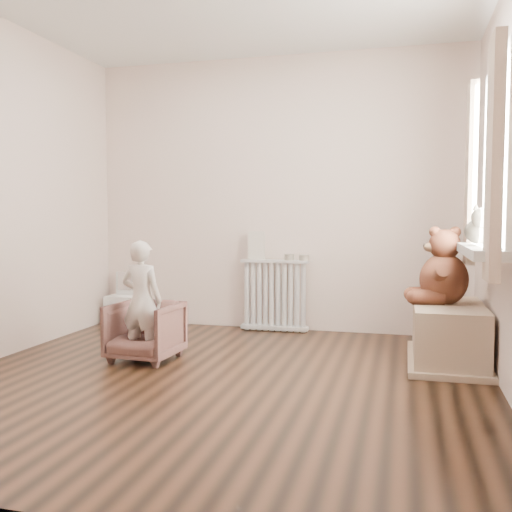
% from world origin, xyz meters
% --- Properties ---
extents(floor, '(3.60, 3.60, 0.01)m').
position_xyz_m(floor, '(0.00, 0.00, 0.00)').
color(floor, black).
rests_on(floor, ground).
extents(back_wall, '(3.60, 0.02, 2.60)m').
position_xyz_m(back_wall, '(0.00, 1.80, 1.30)').
color(back_wall, white).
rests_on(back_wall, ground).
extents(front_wall, '(3.60, 0.02, 2.60)m').
position_xyz_m(front_wall, '(0.00, -1.80, 1.30)').
color(front_wall, white).
rests_on(front_wall, ground).
extents(window, '(0.03, 0.90, 1.10)m').
position_xyz_m(window, '(1.76, 0.30, 1.45)').
color(window, white).
rests_on(window, right_wall).
extents(window_sill, '(0.22, 1.10, 0.06)m').
position_xyz_m(window_sill, '(1.67, 0.30, 0.87)').
color(window_sill, silver).
rests_on(window_sill, right_wall).
extents(curtain_left, '(0.06, 0.26, 1.30)m').
position_xyz_m(curtain_left, '(1.65, -0.27, 1.39)').
color(curtain_left, beige).
rests_on(curtain_left, right_wall).
extents(curtain_right, '(0.06, 0.26, 1.30)m').
position_xyz_m(curtain_right, '(1.65, 0.87, 1.39)').
color(curtain_right, beige).
rests_on(curtain_right, right_wall).
extents(radiator, '(0.64, 0.12, 0.68)m').
position_xyz_m(radiator, '(0.01, 1.68, 0.39)').
color(radiator, silver).
rests_on(radiator, floor).
extents(paper_doll, '(0.16, 0.01, 0.27)m').
position_xyz_m(paper_doll, '(-0.17, 1.68, 0.81)').
color(paper_doll, beige).
rests_on(paper_doll, radiator).
extents(tin_a, '(0.09, 0.09, 0.06)m').
position_xyz_m(tin_a, '(0.15, 1.68, 0.71)').
color(tin_a, '#A59E8C').
rests_on(tin_a, radiator).
extents(tin_b, '(0.09, 0.09, 0.05)m').
position_xyz_m(tin_b, '(0.29, 1.68, 0.70)').
color(tin_b, '#A59E8C').
rests_on(tin_b, radiator).
extents(toy_vanity, '(0.33, 0.24, 0.52)m').
position_xyz_m(toy_vanity, '(-1.55, 1.65, 0.28)').
color(toy_vanity, silver).
rests_on(toy_vanity, floor).
extents(armchair, '(0.51, 0.52, 0.45)m').
position_xyz_m(armchair, '(-0.69, 0.35, 0.22)').
color(armchair, brown).
rests_on(armchair, floor).
extents(child, '(0.34, 0.24, 0.89)m').
position_xyz_m(child, '(-0.69, 0.30, 0.47)').
color(child, silver).
rests_on(child, armchair).
extents(toy_bench, '(0.50, 0.94, 0.44)m').
position_xyz_m(toy_bench, '(1.52, 0.84, 0.20)').
color(toy_bench, tan).
rests_on(toy_bench, floor).
extents(teddy_bear, '(0.49, 0.40, 0.56)m').
position_xyz_m(teddy_bear, '(1.48, 0.88, 0.67)').
color(teddy_bear, '#3D1C11').
rests_on(teddy_bear, toy_bench).
extents(plush_cat, '(0.19, 0.30, 0.25)m').
position_xyz_m(plush_cat, '(1.66, 0.40, 1.00)').
color(plush_cat, '#6A665A').
rests_on(plush_cat, window_sill).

